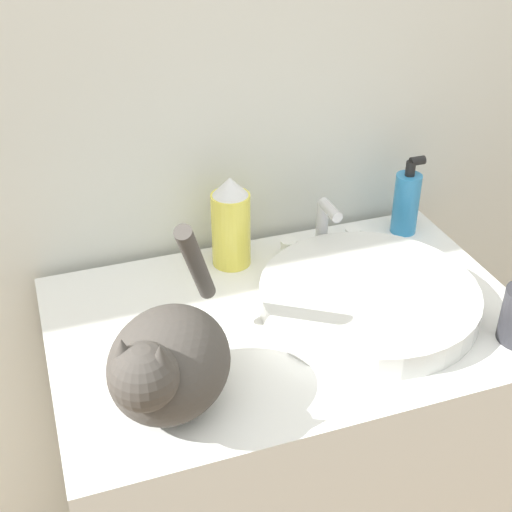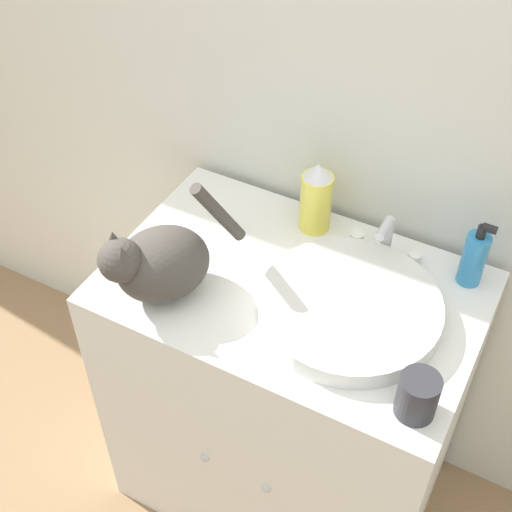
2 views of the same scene
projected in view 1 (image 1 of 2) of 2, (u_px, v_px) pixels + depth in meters
name	position (u px, v px, depth m)	size (l,w,h in m)	color
wall_back	(231.00, 43.00, 1.29)	(6.00, 0.05, 2.50)	silver
vanity_cabinet	(284.00, 481.00, 1.48)	(0.83, 0.56, 0.85)	white
sink_basin	(368.00, 297.00, 1.26)	(0.39, 0.39, 0.04)	silver
faucet	(323.00, 230.00, 1.41)	(0.17, 0.08, 0.12)	silver
cat	(167.00, 362.00, 1.02)	(0.26, 0.31, 0.25)	#47423D
soap_bottle	(406.00, 202.00, 1.47)	(0.06, 0.05, 0.17)	#338CCC
spray_bottle	(231.00, 223.00, 1.35)	(0.08, 0.08, 0.18)	#EADB4C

